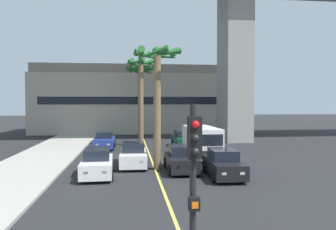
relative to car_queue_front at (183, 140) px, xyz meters
The scene contains 13 objects.
lane_stripe_center 7.88m from the car_queue_front, 115.91° to the right, with size 0.14×56.00×0.01m, color #DBCC4C.
pier_building_backdrop 17.64m from the car_queue_front, 101.49° to the left, with size 29.06×8.04×9.24m.
car_queue_front is the anchor object (origin of this frame).
car_queue_second 13.45m from the car_queue_front, 120.70° to the right, with size 1.96×4.16×1.56m.
car_queue_third 7.27m from the car_queue_front, behind, with size 1.86×4.11×1.56m.
car_queue_fourth 10.04m from the car_queue_front, 118.38° to the right, with size 1.89×4.13×1.56m.
car_queue_fifth 12.58m from the car_queue_front, 88.91° to the right, with size 1.95×4.16×1.56m.
car_queue_sixth 10.83m from the car_queue_front, 100.04° to the right, with size 1.85×4.11×1.56m.
delivery_van 6.40m from the car_queue_front, 87.04° to the right, with size 2.22×5.28×2.36m.
traffic_light_median_near 25.35m from the car_queue_front, 98.84° to the right, with size 0.24×0.37×4.20m.
palm_tree_near_median 11.31m from the car_queue_front, 113.57° to the left, with size 3.44×3.45×8.53m.
palm_tree_mid_median 6.86m from the car_queue_front, 165.62° to the left, with size 2.78×2.89×8.39m.
palm_tree_far_median 11.82m from the car_queue_front, 108.06° to the right, with size 2.97×3.15×7.67m.
Camera 1 is at (-1.61, 0.15, 4.24)m, focal length 35.88 mm.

